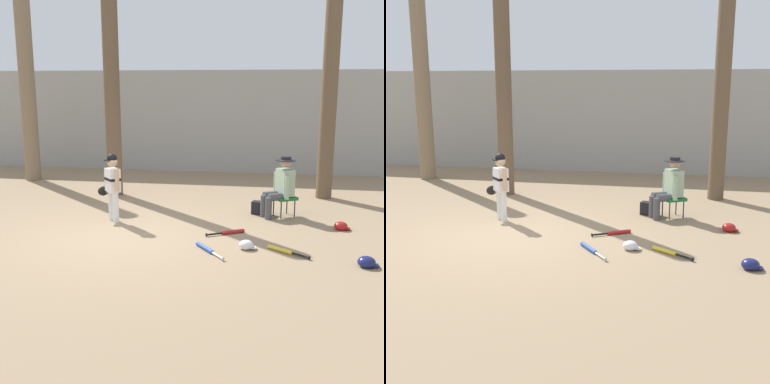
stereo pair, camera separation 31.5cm
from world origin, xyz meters
TOP-DOWN VIEW (x-y plane):
  - ground_plane at (0.00, 0.00)m, footprint 60.00×60.00m
  - concrete_back_wall at (0.00, 6.73)m, footprint 18.00×0.36m
  - tree_near_player at (-1.15, 3.16)m, footprint 0.53×0.53m
  - tree_behind_spectator at (3.70, 3.62)m, footprint 0.49×0.49m
  - young_ballplayer at (-0.46, 0.92)m, footprint 0.56×0.47m
  - folding_stool at (2.77, 1.81)m, footprint 0.54×0.54m
  - seated_spectator at (2.69, 1.77)m, footprint 0.66×0.56m
  - handbag_beside_stool at (2.31, 1.88)m, footprint 0.38×0.27m
  - tree_far_left at (-3.95, 4.57)m, footprint 0.69×0.69m
  - bat_blue_youth at (1.54, -0.50)m, footprint 0.54×0.69m
  - bat_red_barrel at (1.82, 0.45)m, footprint 0.66×0.42m
  - bat_yellow_trainer at (2.73, -0.38)m, footprint 0.65×0.49m
  - batting_helmet_red at (3.77, 1.03)m, footprint 0.28×0.22m
  - batting_helmet_navy at (3.90, -0.81)m, footprint 0.30×0.23m
  - batting_helmet_white at (2.15, -0.31)m, footprint 0.28×0.21m

SIDE VIEW (x-z plane):
  - ground_plane at x=0.00m, z-range 0.00..0.00m
  - bat_red_barrel at x=1.82m, z-range 0.00..0.07m
  - bat_blue_youth at x=1.54m, z-range 0.00..0.07m
  - bat_yellow_trainer at x=2.73m, z-range 0.00..0.07m
  - batting_helmet_white at x=2.15m, z-range -0.01..0.15m
  - batting_helmet_red at x=3.77m, z-range -0.01..0.15m
  - batting_helmet_navy at x=3.90m, z-range -0.01..0.16m
  - handbag_beside_stool at x=2.31m, z-range 0.00..0.26m
  - folding_stool at x=2.77m, z-range 0.16..0.57m
  - seated_spectator at x=2.69m, z-range 0.04..1.24m
  - young_ballplayer at x=-0.46m, z-range 0.09..1.40m
  - concrete_back_wall at x=0.00m, z-range 0.00..2.96m
  - tree_far_left at x=-3.95m, z-range -0.37..4.61m
  - tree_behind_spectator at x=3.70m, z-range -0.24..5.02m
  - tree_near_player at x=-1.15m, z-range -0.27..5.29m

